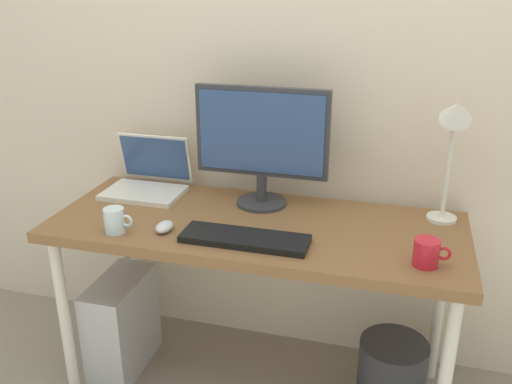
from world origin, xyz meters
The scene contains 12 objects.
ground_plane centered at (0.00, 0.00, 0.00)m, with size 6.00×6.00×0.00m, color gray.
back_wall centered at (0.00, 0.37, 1.30)m, with size 4.40×0.04×2.60m, color beige.
desk centered at (0.00, 0.00, 0.67)m, with size 1.52×0.61×0.74m.
monitor centered at (-0.03, 0.17, 1.01)m, with size 0.52×0.20×0.47m.
laptop centered at (-0.52, 0.19, 0.80)m, with size 0.32×0.27×0.23m.
desk_lamp centered at (0.66, 0.17, 1.09)m, with size 0.11×0.16×0.49m.
keyboard centered at (0.01, -0.17, 0.75)m, with size 0.44×0.14×0.02m, color black.
mouse centered at (-0.29, -0.16, 0.76)m, with size 0.06×0.09×0.03m, color silver.
coffee_mug centered at (0.60, -0.17, 0.79)m, with size 0.12×0.08×0.09m.
glass_cup centered at (-0.46, -0.22, 0.79)m, with size 0.11×0.07×0.09m.
computer_tower centered at (-0.58, -0.04, 0.21)m, with size 0.18×0.36×0.42m, color #B2B2B7.
wastebasket centered at (0.54, 0.01, 0.15)m, with size 0.26×0.26×0.30m, color #333338.
Camera 1 is at (0.50, -1.79, 1.59)m, focal length 38.71 mm.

